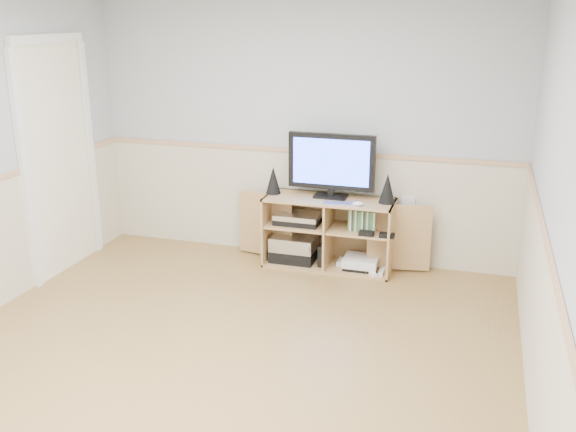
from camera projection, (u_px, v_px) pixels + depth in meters
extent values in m
cube|color=#A38248|center=(210.00, 371.00, 4.24)|extent=(4.00, 4.50, 0.02)
cube|color=#A5ADB3|center=(561.00, 217.00, 3.29)|extent=(0.02, 4.50, 2.50)
cube|color=#A5ADB3|center=(304.00, 126.00, 5.91)|extent=(4.00, 0.02, 2.50)
cube|color=beige|center=(302.00, 204.00, 6.12)|extent=(4.00, 0.01, 1.00)
cube|color=tan|center=(303.00, 151.00, 5.96)|extent=(4.00, 0.02, 0.04)
cube|color=white|center=(59.00, 161.00, 5.67)|extent=(0.03, 0.82, 2.00)
cube|color=tan|center=(328.00, 265.00, 5.96)|extent=(1.17, 0.44, 0.02)
cube|color=tan|center=(329.00, 200.00, 5.77)|extent=(1.17, 0.44, 0.02)
cube|color=tan|center=(269.00, 227.00, 6.03)|extent=(0.02, 0.44, 0.65)
cube|color=tan|center=(392.00, 239.00, 5.71)|extent=(0.02, 0.44, 0.65)
cube|color=tan|center=(334.00, 226.00, 6.06)|extent=(1.17, 0.02, 0.65)
cube|color=tan|center=(329.00, 233.00, 5.87)|extent=(0.02, 0.42, 0.61)
cube|color=tan|center=(298.00, 224.00, 5.93)|extent=(0.56, 0.40, 0.02)
cube|color=tan|center=(360.00, 230.00, 5.77)|extent=(0.56, 0.40, 0.02)
cube|color=tan|center=(265.00, 224.00, 6.10)|extent=(0.56, 0.12, 0.61)
cube|color=tan|center=(399.00, 238.00, 5.74)|extent=(0.56, 0.12, 0.61)
cube|color=black|center=(331.00, 196.00, 5.81)|extent=(0.29, 0.18, 0.02)
cube|color=black|center=(331.00, 192.00, 5.80)|extent=(0.05, 0.04, 0.06)
cube|color=black|center=(331.00, 162.00, 5.71)|extent=(0.79, 0.05, 0.50)
cube|color=blue|center=(331.00, 162.00, 5.69)|extent=(0.69, 0.01, 0.41)
cone|color=black|center=(273.00, 180.00, 5.90)|extent=(0.14, 0.14, 0.25)
cone|color=black|center=(387.00, 188.00, 5.60)|extent=(0.14, 0.14, 0.26)
cube|color=silver|center=(340.00, 204.00, 5.60)|extent=(0.31, 0.18, 0.01)
ellipsoid|color=white|center=(358.00, 204.00, 5.56)|extent=(0.10, 0.08, 0.04)
cube|color=black|center=(294.00, 254.00, 6.04)|extent=(0.41, 0.30, 0.11)
cube|color=silver|center=(294.00, 242.00, 6.00)|extent=(0.41, 0.30, 0.13)
cube|color=black|center=(298.00, 221.00, 5.92)|extent=(0.41, 0.28, 0.05)
cube|color=silver|center=(298.00, 216.00, 5.91)|extent=(0.41, 0.28, 0.05)
cube|color=black|center=(321.00, 255.00, 5.90)|extent=(0.04, 0.14, 0.20)
cube|color=white|center=(349.00, 263.00, 5.93)|extent=(0.21, 0.16, 0.05)
cube|color=black|center=(361.00, 267.00, 5.85)|extent=(0.30, 0.24, 0.03)
cube|color=white|center=(361.00, 261.00, 5.83)|extent=(0.31, 0.26, 0.08)
cube|color=white|center=(381.00, 272.00, 5.72)|extent=(0.04, 0.14, 0.03)
cube|color=white|center=(382.00, 266.00, 5.87)|extent=(0.09, 0.15, 0.03)
cube|color=#3F8C3F|center=(363.00, 220.00, 5.71)|extent=(0.24, 0.13, 0.19)
cube|color=white|center=(408.00, 203.00, 5.80)|extent=(0.12, 0.03, 0.12)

